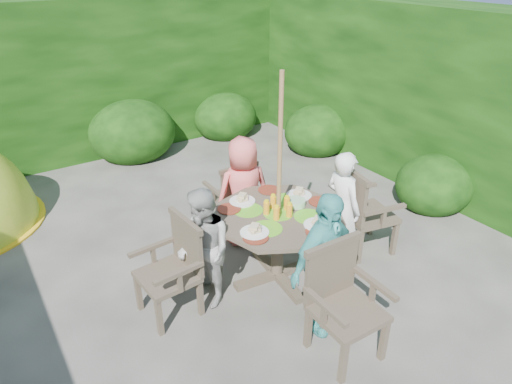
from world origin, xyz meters
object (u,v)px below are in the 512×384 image
garden_chair_right (362,210)px  child_front (324,264)px  parasol_pole (279,185)px  child_left (204,249)px  patio_table (278,224)px  child_back (244,192)px  garden_chair_left (174,267)px  garden_chair_front (342,300)px  child_right (342,207)px  garden_chair_back (234,195)px

garden_chair_right → child_front: (-1.18, -0.68, 0.15)m
parasol_pole → child_left: (-0.79, 0.09, -0.49)m
patio_table → child_back: child_back is taller
garden_chair_left → child_back: bearing=114.7°
child_back → child_front: 1.60m
parasol_pole → child_front: 0.90m
garden_chair_left → parasol_pole: bearing=78.4°
garden_chair_left → garden_chair_right: bearing=79.0°
garden_chair_left → child_front: child_front is taller
parasol_pole → child_back: 0.92m
child_back → patio_table: bearing=94.2°
child_left → child_front: 1.13m
garden_chair_right → child_left: size_ratio=0.82×
garden_chair_left → garden_chair_front: (0.96, -1.23, 0.02)m
garden_chair_right → child_right: 0.31m
garden_chair_back → child_right: bearing=119.8°
garden_chair_right → child_front: child_front is taller
patio_table → child_right: 0.80m
child_right → child_back: (-0.70, 0.89, 0.01)m
patio_table → child_front: child_front is taller
garden_chair_right → child_right: size_ratio=0.77×
parasol_pole → child_left: parasol_pole is taller
parasol_pole → child_back: (0.09, 0.79, -0.44)m
parasol_pole → garden_chair_back: size_ratio=2.51×
garden_chair_left → garden_chair_front: bearing=33.7°
garden_chair_right → garden_chair_front: (-1.22, -0.97, -0.01)m
patio_table → child_front: 0.80m
child_back → garden_chair_back: bearing=-87.6°
garden_chair_left → patio_table: bearing=78.5°
child_left → garden_chair_right: bearing=84.8°
parasol_pole → child_left: 0.94m
child_left → child_back: bearing=129.6°
garden_chair_right → garden_chair_back: bearing=50.7°
garden_chair_right → patio_table: bearing=96.4°
garden_chair_front → child_front: 0.34m
child_front → patio_table: bearing=72.8°
child_front → garden_chair_right: bearing=19.7°
garden_chair_back → garden_chair_front: garden_chair_front is taller
child_right → child_front: size_ratio=0.94×
garden_chair_right → child_front: size_ratio=0.73×
patio_table → child_back: bearing=83.8°
parasol_pole → child_back: size_ratio=1.68×
garden_chair_front → child_left: bearing=121.0°
child_left → child_front: bearing=39.6°
parasol_pole → patio_table: bearing=6.2°
patio_table → garden_chair_back: bearing=83.3°
garden_chair_left → child_front: (1.00, -0.94, 0.19)m
garden_chair_back → child_right: 1.37m
patio_table → child_left: 0.81m
parasol_pole → garden_chair_right: 1.23m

